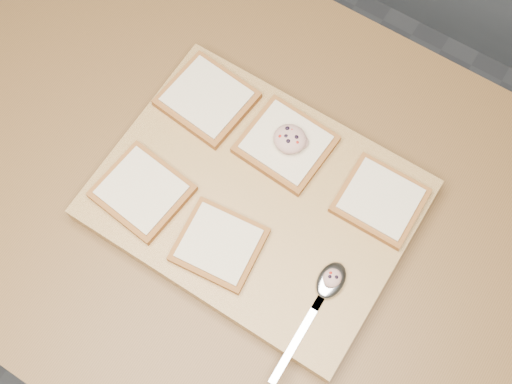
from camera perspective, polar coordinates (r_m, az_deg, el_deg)
ground at (r=1.87m, az=4.52°, el=-13.12°), size 4.00×4.00×0.00m
island_counter at (r=1.42m, az=5.90°, el=-10.71°), size 2.00×0.80×0.90m
cutting_board at (r=0.98m, az=0.00°, el=-0.72°), size 0.46×0.35×0.04m
bread_far_left at (r=1.03m, az=-4.38°, el=8.27°), size 0.14×0.13×0.02m
bread_far_center at (r=0.99m, az=2.68°, el=4.28°), size 0.13×0.12×0.02m
bread_far_right at (r=0.97m, az=10.99°, el=-0.71°), size 0.12×0.11×0.02m
bread_near_left at (r=0.98m, az=-10.09°, el=0.06°), size 0.13×0.13×0.02m
bread_near_center at (r=0.94m, az=-3.30°, el=-4.68°), size 0.13×0.12×0.02m
tuna_salad_dollop at (r=0.97m, az=3.03°, el=4.75°), size 0.05×0.05×0.02m
spoon at (r=0.93m, az=6.26°, el=-8.54°), size 0.04×0.20×0.01m
spoon_salad at (r=0.92m, az=6.79°, el=-7.59°), size 0.03×0.03×0.02m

